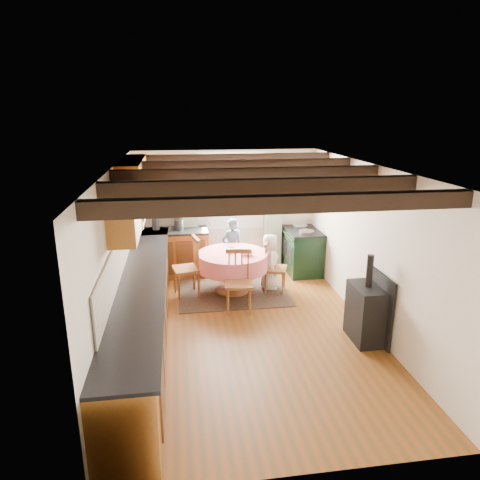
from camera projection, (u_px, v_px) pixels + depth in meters
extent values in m
cube|color=brown|center=(248.00, 329.00, 6.49)|extent=(3.60, 5.50, 0.00)
cube|color=white|center=(249.00, 167.00, 5.81)|extent=(3.60, 5.50, 0.00)
cube|color=silver|center=(226.00, 210.00, 8.76)|extent=(3.60, 0.00, 2.40)
cube|color=silver|center=(303.00, 356.00, 3.54)|extent=(3.60, 0.00, 2.40)
cube|color=silver|center=(117.00, 258.00, 5.90)|extent=(0.00, 5.50, 2.40)
cube|color=silver|center=(369.00, 247.00, 6.40)|extent=(0.00, 5.50, 2.40)
cube|color=black|center=(285.00, 204.00, 3.93)|extent=(3.60, 0.16, 0.16)
cube|color=black|center=(263.00, 186.00, 4.88)|extent=(3.60, 0.16, 0.16)
cube|color=black|center=(249.00, 174.00, 5.83)|extent=(3.60, 0.16, 0.16)
cube|color=black|center=(238.00, 165.00, 6.78)|extent=(3.60, 0.16, 0.16)
cube|color=black|center=(230.00, 158.00, 7.73)|extent=(3.60, 0.16, 0.16)
cube|color=beige|center=(121.00, 252.00, 6.18)|extent=(0.02, 4.50, 0.55)
cube|color=beige|center=(176.00, 212.00, 8.60)|extent=(1.40, 0.02, 0.55)
cube|color=#A06521|center=(143.00, 308.00, 6.15)|extent=(0.60, 5.30, 0.88)
cube|color=#A06521|center=(175.00, 253.00, 8.54)|extent=(1.30, 0.60, 0.88)
cube|color=black|center=(143.00, 278.00, 6.03)|extent=(0.64, 5.30, 0.04)
cube|color=black|center=(174.00, 231.00, 8.39)|extent=(1.30, 0.64, 0.04)
cube|color=#A06521|center=(134.00, 188.00, 6.85)|extent=(0.34, 1.80, 0.90)
cube|color=#A06521|center=(124.00, 212.00, 5.44)|extent=(0.34, 0.90, 0.70)
cube|color=white|center=(231.00, 191.00, 8.64)|extent=(1.34, 0.03, 1.54)
cube|color=white|center=(231.00, 191.00, 8.65)|extent=(1.20, 0.01, 1.40)
cube|color=silver|center=(189.00, 218.00, 8.59)|extent=(0.35, 0.10, 2.10)
cube|color=silver|center=(273.00, 215.00, 8.82)|extent=(0.35, 0.10, 2.10)
cylinder|color=black|center=(231.00, 161.00, 8.39)|extent=(2.00, 0.03, 0.03)
cube|color=gold|center=(319.00, 187.00, 8.43)|extent=(0.04, 0.50, 0.60)
cylinder|color=silver|center=(278.00, 185.00, 8.73)|extent=(0.30, 0.02, 0.30)
cube|color=black|center=(233.00, 292.00, 7.81)|extent=(1.94, 1.51, 0.01)
imported|color=#43586A|center=(232.00, 248.00, 8.38)|extent=(0.49, 0.39, 1.18)
imported|color=white|center=(270.00, 262.00, 7.86)|extent=(0.35, 0.52, 1.02)
imported|color=silver|center=(234.00, 250.00, 7.66)|extent=(0.22, 0.22, 0.05)
imported|color=silver|center=(248.00, 253.00, 7.48)|extent=(0.23, 0.23, 0.07)
imported|color=silver|center=(231.00, 250.00, 7.61)|extent=(0.12, 0.12, 0.10)
cylinder|color=#262628|center=(156.00, 223.00, 8.38)|extent=(0.15, 0.15, 0.25)
cylinder|color=#262628|center=(179.00, 225.00, 8.38)|extent=(0.18, 0.18, 0.20)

